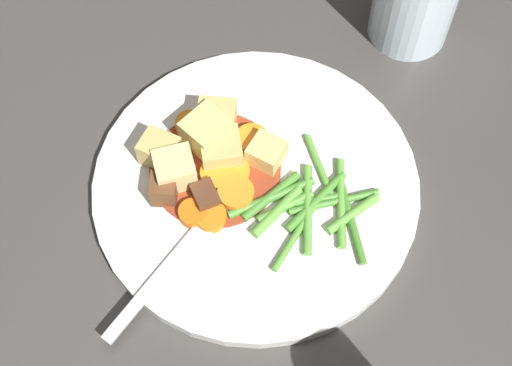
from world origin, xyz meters
The scene contains 32 objects.
ground_plane centered at (0.00, 0.00, 0.00)m, with size 3.00×3.00×0.00m, color #423F3D.
dinner_plate centered at (0.00, 0.00, 0.01)m, with size 0.28×0.28×0.01m, color white.
stew_sauce centered at (0.04, 0.00, 0.01)m, with size 0.11×0.11×0.00m, color #93381E.
carrot_slice_0 centered at (0.01, 0.02, 0.02)m, with size 0.03×0.03×0.01m, color orange.
carrot_slice_1 centered at (0.03, 0.01, 0.02)m, with size 0.03×0.03×0.01m, color orange.
carrot_slice_2 centered at (0.02, 0.05, 0.02)m, with size 0.03×0.03×0.01m, color orange.
carrot_slice_3 centered at (0.07, -0.03, 0.02)m, with size 0.03×0.03×0.01m, color orange.
carrot_slice_4 centered at (0.02, -0.04, 0.02)m, with size 0.03×0.03×0.01m, color orange.
carrot_slice_5 centered at (0.04, 0.05, 0.02)m, with size 0.02×0.02×0.01m, color orange.
carrot_slice_6 centered at (0.02, 0.00, 0.02)m, with size 0.03×0.03×0.01m, color orange.
potato_chunk_0 centered at (0.09, 0.01, 0.03)m, with size 0.03×0.03×0.03m, color #DBBC6B.
potato_chunk_1 centered at (0.00, -0.02, 0.02)m, with size 0.03×0.03×0.02m, color #E5CC7A.
potato_chunk_2 centered at (0.05, -0.04, 0.03)m, with size 0.03×0.03×0.03m, color #DBBC6B.
potato_chunk_3 centered at (0.04, -0.01, 0.03)m, with size 0.03×0.03×0.03m, color #DBBC6B.
potato_chunk_4 centered at (0.07, 0.02, 0.03)m, with size 0.03×0.03×0.03m, color #EAD68C.
potato_chunk_5 centered at (0.06, -0.02, 0.03)m, with size 0.03×0.04×0.03m, color #E5CC7A.
meat_chunk_0 centered at (0.03, 0.03, 0.02)m, with size 0.02×0.02×0.02m, color #56331E.
meat_chunk_1 centered at (0.07, 0.04, 0.02)m, with size 0.02×0.02×0.02m, color brown.
green_bean_0 centered at (-0.02, 0.01, 0.02)m, with size 0.01×0.01×0.08m, color #4C8E33.
green_bean_1 centered at (-0.05, 0.00, 0.02)m, with size 0.01×0.01×0.05m, color #4C8E33.
green_bean_2 centered at (-0.09, 0.01, 0.02)m, with size 0.01×0.01×0.07m, color #4C8E33.
green_bean_3 centered at (-0.09, 0.00, 0.02)m, with size 0.01×0.01×0.05m, color #66AD42.
green_bean_4 centered at (-0.07, -0.01, 0.02)m, with size 0.01×0.01×0.08m, color #66AD42.
green_bean_5 centered at (-0.05, 0.03, 0.02)m, with size 0.01×0.01×0.08m, color #599E38.
green_bean_6 centered at (-0.05, -0.03, 0.02)m, with size 0.01×0.01×0.07m, color #66AD42.
green_bean_7 centered at (-0.07, -0.01, 0.02)m, with size 0.01×0.01×0.08m, color #4C8E33.
green_bean_8 centered at (-0.03, 0.01, 0.02)m, with size 0.01×0.01×0.05m, color #599E38.
green_bean_9 centered at (-0.02, 0.01, 0.02)m, with size 0.01×0.01×0.06m, color #4C8E33.
green_bean_10 centered at (-0.05, 0.00, 0.02)m, with size 0.01×0.01×0.07m, color #4C8E33.
green_bean_11 centered at (-0.05, 0.01, 0.02)m, with size 0.01×0.01×0.08m, color #66AD42.
green_bean_12 centered at (-0.03, 0.02, 0.02)m, with size 0.01×0.01×0.06m, color #66AD42.
fork centered at (0.03, 0.08, 0.01)m, with size 0.06×0.17×0.00m.
Camera 1 is at (-0.11, 0.28, 0.59)m, focal length 52.79 mm.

